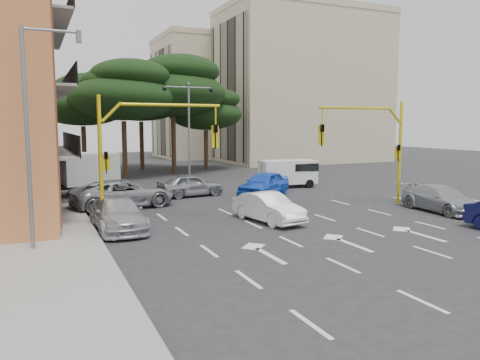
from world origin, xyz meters
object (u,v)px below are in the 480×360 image
Objects in this scene: car_white_hatch at (268,207)px; car_silver_cross_b at (190,185)px; street_lamp_center at (189,115)px; car_blue_compact at (264,184)px; car_silver_wagon at (118,214)px; signal_mast_left at (140,142)px; signal_mast_right at (376,138)px; street_lamp_left at (33,124)px; car_silver_cross_a at (123,194)px; box_truck_a at (73,175)px; van_white at (288,173)px; car_silver_parked at (441,199)px.

car_silver_cross_b is (-0.98, 9.20, 0.04)m from car_white_hatch.
street_lamp_center reaches higher than car_blue_compact.
car_silver_cross_b is at bearing 52.65° from car_silver_wagon.
signal_mast_left is 1.38× the size of car_silver_cross_b.
car_silver_wagon is (-14.80, -0.49, -3.16)m from signal_mast_right.
car_blue_compact reaches higher than car_silver_wagon.
car_blue_compact is at bearing 127.48° from signal_mast_right.
car_silver_cross_a is (4.48, 8.01, -3.92)m from street_lamp_left.
car_white_hatch is (-7.85, -1.69, -3.18)m from signal_mast_right.
box_truck_a is at bearing 80.46° from street_lamp_left.
car_silver_cross_b is at bearing 86.27° from car_white_hatch.
street_lamp_left is 1.88× the size of car_white_hatch.
car_silver_cross_a reaches higher than car_blue_compact.
signal_mast_left is at bearing -115.91° from street_lamp_center.
car_white_hatch is 0.74× the size of box_truck_a.
signal_mast_right is 0.75× the size of street_lamp_left.
signal_mast_left is 11.15m from box_truck_a.
van_white is (6.00, -5.21, -4.39)m from street_lamp_center.
van_white is (14.00, 9.29, 0.31)m from car_silver_wagon.
street_lamp_left is 1.60× the size of car_silver_wagon.
signal_mast_right is 1.38× the size of car_silver_cross_b.
street_lamp_center is at bearing 60.48° from car_silver_wagon.
street_lamp_center is at bearing -78.58° from box_truck_a.
signal_mast_left is 1.20× the size of car_silver_wagon.
street_lamp_left is 1.66× the size of car_silver_parked.
car_silver_cross_a is 17.51m from car_silver_parked.
signal_mast_right reaches higher than car_silver_wagon.
car_silver_cross_a reaches higher than car_silver_cross_b.
street_lamp_center is 1.83× the size of car_white_hatch.
car_blue_compact is (2.45, -8.32, -4.62)m from street_lamp_center.
car_white_hatch is 7.05m from car_silver_wagon.
car_silver_cross_b is at bearing 57.58° from signal_mast_left.
signal_mast_left is 1.04× the size of car_silver_cross_a.
car_silver_parked is (16.70, -2.61, -0.02)m from car_silver_wagon.
van_white is at bearing -88.19° from car_silver_cross_b.
signal_mast_left is 3.41m from car_silver_wagon.
signal_mast_left is 1.05× the size of box_truck_a.
signal_mast_right reaches higher than car_white_hatch.
street_lamp_left reaches higher than car_silver_wagon.
car_silver_cross_a is (-13.61, 5.02, -3.08)m from signal_mast_right.
car_silver_wagon is at bearing -50.32° from van_white.
car_silver_cross_a is (-5.76, 6.71, 0.11)m from car_white_hatch.
signal_mast_left reaches higher than van_white.
street_lamp_center reaches higher than box_truck_a.
box_truck_a is (-1.00, 11.13, 0.68)m from car_silver_wagon.
street_lamp_left is 1.94× the size of van_white.
car_silver_cross_a is at bearing -167.77° from box_truck_a.
box_truck_a is at bearing 58.47° from car_silver_cross_b.
signal_mast_left reaches higher than car_silver_wagon.
car_white_hatch is 9.25m from car_silver_cross_b.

